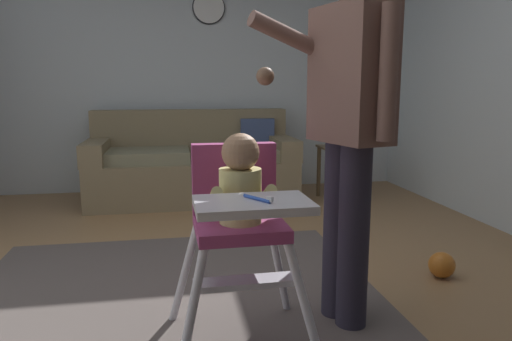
{
  "coord_description": "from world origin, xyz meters",
  "views": [
    {
      "loc": [
        -0.29,
        -2.32,
        1.08
      ],
      "look_at": [
        0.06,
        -0.42,
        0.75
      ],
      "focal_mm": 33.35,
      "sensor_mm": 36.0,
      "label": 1
    }
  ],
  "objects_px": {
    "adult_standing": "(348,126)",
    "sippy_cup": "(344,141)",
    "side_table": "(341,161)",
    "couch": "(193,165)",
    "toy_ball": "(442,265)",
    "wall_clock": "(209,8)",
    "high_chair": "(240,205)"
  },
  "relations": [
    {
      "from": "high_chair",
      "to": "side_table",
      "type": "bearing_deg",
      "value": 150.42
    },
    {
      "from": "side_table",
      "to": "sippy_cup",
      "type": "xyz_separation_m",
      "value": [
        0.02,
        0.0,
        0.19
      ]
    },
    {
      "from": "toy_ball",
      "to": "wall_clock",
      "type": "distance_m",
      "value": 3.44
    },
    {
      "from": "high_chair",
      "to": "adult_standing",
      "type": "distance_m",
      "value": 0.6
    },
    {
      "from": "toy_ball",
      "to": "wall_clock",
      "type": "height_order",
      "value": "wall_clock"
    },
    {
      "from": "high_chair",
      "to": "toy_ball",
      "type": "xyz_separation_m",
      "value": [
        1.25,
        0.51,
        -0.54
      ]
    },
    {
      "from": "adult_standing",
      "to": "high_chair",
      "type": "bearing_deg",
      "value": 0.33
    },
    {
      "from": "couch",
      "to": "side_table",
      "type": "relative_size",
      "value": 3.76
    },
    {
      "from": "couch",
      "to": "sippy_cup",
      "type": "relative_size",
      "value": 19.54
    },
    {
      "from": "couch",
      "to": "sippy_cup",
      "type": "bearing_deg",
      "value": 78.89
    },
    {
      "from": "sippy_cup",
      "to": "wall_clock",
      "type": "bearing_deg",
      "value": 148.07
    },
    {
      "from": "couch",
      "to": "high_chair",
      "type": "relative_size",
      "value": 2.14
    },
    {
      "from": "high_chair",
      "to": "wall_clock",
      "type": "distance_m",
      "value": 3.47
    },
    {
      "from": "couch",
      "to": "sippy_cup",
      "type": "distance_m",
      "value": 1.48
    },
    {
      "from": "high_chair",
      "to": "adult_standing",
      "type": "bearing_deg",
      "value": 104.47
    },
    {
      "from": "toy_ball",
      "to": "sippy_cup",
      "type": "bearing_deg",
      "value": 86.31
    },
    {
      "from": "sippy_cup",
      "to": "wall_clock",
      "type": "xyz_separation_m",
      "value": [
        -1.22,
        0.76,
        1.32
      ]
    },
    {
      "from": "wall_clock",
      "to": "adult_standing",
      "type": "bearing_deg",
      "value": -83.57
    },
    {
      "from": "couch",
      "to": "toy_ball",
      "type": "bearing_deg",
      "value": 30.28
    },
    {
      "from": "high_chair",
      "to": "adult_standing",
      "type": "relative_size",
      "value": 0.57
    },
    {
      "from": "side_table",
      "to": "sippy_cup",
      "type": "relative_size",
      "value": 5.2
    },
    {
      "from": "adult_standing",
      "to": "side_table",
      "type": "height_order",
      "value": "adult_standing"
    },
    {
      "from": "side_table",
      "to": "sippy_cup",
      "type": "distance_m",
      "value": 0.19
    },
    {
      "from": "sippy_cup",
      "to": "toy_ball",
      "type": "bearing_deg",
      "value": -93.69
    },
    {
      "from": "side_table",
      "to": "adult_standing",
      "type": "bearing_deg",
      "value": -109.95
    },
    {
      "from": "couch",
      "to": "high_chair",
      "type": "bearing_deg",
      "value": 1.2
    },
    {
      "from": "high_chair",
      "to": "couch",
      "type": "bearing_deg",
      "value": -179.68
    },
    {
      "from": "adult_standing",
      "to": "toy_ball",
      "type": "xyz_separation_m",
      "value": [
        0.74,
        0.38,
        -0.84
      ]
    },
    {
      "from": "wall_clock",
      "to": "side_table",
      "type": "bearing_deg",
      "value": -32.4
    },
    {
      "from": "adult_standing",
      "to": "sippy_cup",
      "type": "xyz_separation_m",
      "value": [
        0.87,
        2.33,
        -0.34
      ]
    },
    {
      "from": "high_chair",
      "to": "wall_clock",
      "type": "relative_size",
      "value": 2.72
    },
    {
      "from": "couch",
      "to": "toy_ball",
      "type": "distance_m",
      "value": 2.6
    }
  ]
}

